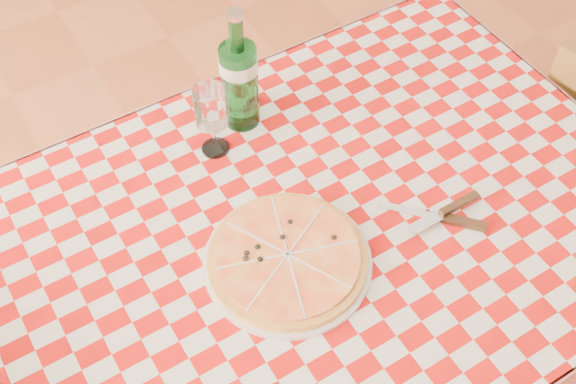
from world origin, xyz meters
name	(u,v)px	position (x,y,z in m)	size (l,w,h in m)	color
dining_table	(313,258)	(0.00, 0.00, 0.66)	(1.20, 0.80, 0.75)	brown
tablecloth	(314,231)	(0.00, 0.00, 0.75)	(1.30, 0.90, 0.01)	#9E0C09
pizza_plate	(288,258)	(-0.08, -0.04, 0.78)	(0.30, 0.30, 0.04)	gold
water_bottle	(239,70)	(0.02, 0.31, 0.90)	(0.08, 0.08, 0.28)	#186023
wine_glass	(212,121)	(-0.06, 0.27, 0.84)	(0.06, 0.06, 0.16)	white
cutlery	(441,215)	(0.21, -0.10, 0.77)	(0.22, 0.18, 0.02)	silver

